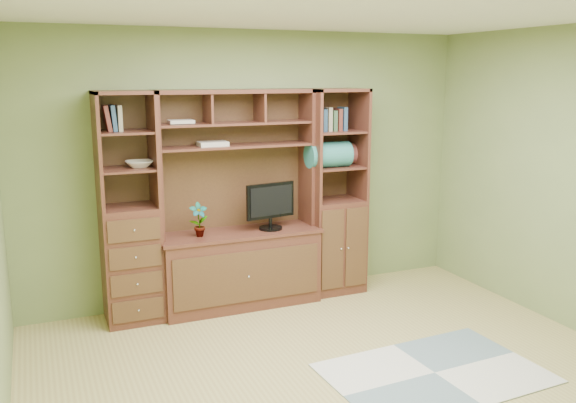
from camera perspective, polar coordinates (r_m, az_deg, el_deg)
name	(u,v)px	position (r m, az deg, el deg)	size (l,w,h in m)	color
room	(351,206)	(4.18, 5.92, -0.47)	(4.60, 4.10, 2.64)	tan
center_hutch	(239,201)	(5.71, -4.63, 0.06)	(1.54, 0.53, 2.05)	#4E261B
left_tower	(129,209)	(5.52, -14.65, -0.69)	(0.50, 0.45, 2.05)	#4E261B
right_tower	(334,192)	(6.13, 4.37, 0.89)	(0.55, 0.45, 2.05)	#4E261B
rug	(435,373)	(4.83, 13.56, -15.35)	(1.57, 1.05, 0.01)	#9FA5A5
monitor	(270,198)	(5.77, -1.66, 0.36)	(0.50, 0.22, 0.62)	black
orchid	(199,220)	(5.60, -8.34, -1.70)	(0.17, 0.11, 0.32)	#B9493E
magazines	(212,144)	(5.65, -7.08, 5.39)	(0.26, 0.19, 0.04)	#BAB19F
bowl	(139,164)	(5.47, -13.76, 3.43)	(0.24, 0.24, 0.06)	silver
blanket_teal	(329,155)	(5.98, 3.81, 4.40)	(0.43, 0.25, 0.25)	#2B716A
blanket_red	(341,154)	(6.20, 4.99, 4.45)	(0.37, 0.21, 0.21)	brown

